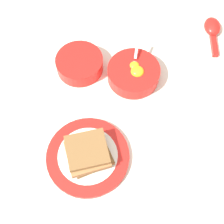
% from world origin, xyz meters
% --- Properties ---
extents(ground_plane, '(3.00, 3.00, 0.00)m').
position_xyz_m(ground_plane, '(0.00, 0.00, 0.00)').
color(ground_plane, silver).
extents(egg_bowl, '(0.15, 0.14, 0.07)m').
position_xyz_m(egg_bowl, '(0.02, 0.06, 0.02)').
color(egg_bowl, red).
rests_on(egg_bowl, ground_plane).
extents(toast_plate, '(0.20, 0.20, 0.01)m').
position_xyz_m(toast_plate, '(-0.22, 0.16, 0.01)').
color(toast_plate, red).
rests_on(toast_plate, ground_plane).
extents(toast_sandwich, '(0.12, 0.13, 0.04)m').
position_xyz_m(toast_sandwich, '(-0.22, 0.16, 0.03)').
color(toast_sandwich, brown).
rests_on(toast_sandwich, toast_plate).
extents(soup_spoon, '(0.14, 0.05, 0.03)m').
position_xyz_m(soup_spoon, '(0.20, -0.17, 0.01)').
color(soup_spoon, red).
rests_on(soup_spoon, ground_plane).
extents(congee_bowl, '(0.13, 0.13, 0.04)m').
position_xyz_m(congee_bowl, '(0.04, 0.21, 0.02)').
color(congee_bowl, red).
rests_on(congee_bowl, ground_plane).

